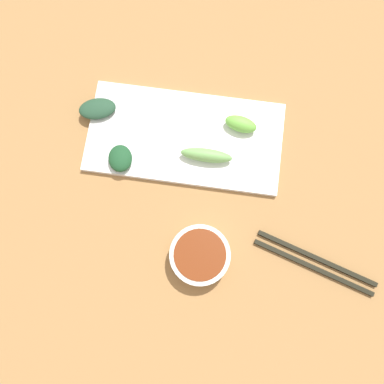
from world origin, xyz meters
name	(u,v)px	position (x,y,z in m)	size (l,w,h in m)	color
tabletop	(192,173)	(0.00, 0.00, 0.01)	(2.10, 2.10, 0.02)	#9B7041
sauce_bowl	(200,256)	(-0.16, -0.04, 0.04)	(0.11, 0.11, 0.04)	silver
serving_plate	(185,137)	(0.06, 0.02, 0.03)	(0.19, 0.37, 0.01)	white
broccoli_stalk_0	(241,124)	(0.10, -0.08, 0.05)	(0.03, 0.06, 0.03)	#6CB944
broccoli_leafy_1	(120,159)	(0.00, 0.14, 0.04)	(0.05, 0.04, 0.02)	#1C4A28
broccoli_stalk_2	(207,155)	(0.03, -0.02, 0.05)	(0.03, 0.10, 0.03)	#71AC5A
broccoli_leafy_3	(97,109)	(0.09, 0.20, 0.04)	(0.04, 0.07, 0.02)	#23462F
chopsticks	(315,263)	(-0.14, -0.25, 0.02)	(0.09, 0.23, 0.01)	black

